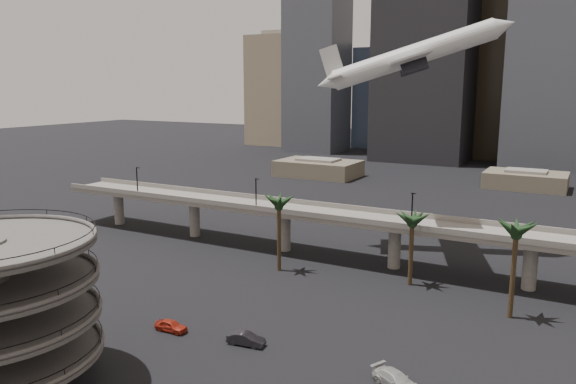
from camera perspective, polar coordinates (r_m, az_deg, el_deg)
The scene contains 8 objects.
overpass at distance 103.26m, azimuth 5.02°, elevation -2.86°, with size 130.00×9.30×14.70m.
palm_trees at distance 88.81m, azimuth 15.83°, elevation -2.87°, with size 54.40×18.40×14.00m.
low_buildings at distance 184.54m, azimuth 18.08°, elevation 1.29°, with size 135.00×27.50×6.80m.
skyline at distance 255.64m, azimuth 23.84°, elevation 13.27°, with size 269.00×86.00×127.45m.
airborne_jet at distance 110.00m, azimuth 12.45°, elevation 13.29°, with size 35.85×32.92×14.90m.
car_a at distance 76.83m, azimuth -11.79°, elevation -13.15°, with size 1.81×4.49×1.53m, color #B72C1A.
car_b at distance 71.91m, azimuth -4.28°, elevation -14.66°, with size 1.67×4.80×1.58m, color black.
car_c at distance 63.96m, azimuth 10.90°, elevation -18.22°, with size 2.35×5.79×1.68m, color #BBBCB7.
Camera 1 is at (40.39, -36.87, 31.68)m, focal length 35.00 mm.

